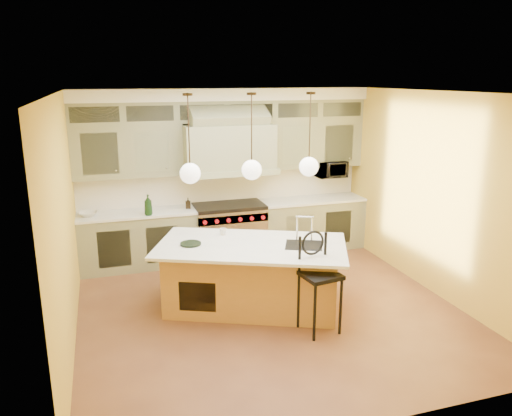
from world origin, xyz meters
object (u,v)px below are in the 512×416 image
object	(u,v)px
counter_stool	(319,276)
microwave	(331,169)
kitchen_island	(252,275)
range	(229,231)

from	to	relation	value
counter_stool	microwave	world-z (taller)	microwave
kitchen_island	microwave	size ratio (longest dim) A/B	5.20
counter_stool	range	bearing A→B (deg)	89.24
range	kitchen_island	size ratio (longest dim) A/B	0.43
kitchen_island	microwave	distance (m)	3.15
range	counter_stool	xyz separation A→B (m)	(0.40, -2.86, 0.24)
range	microwave	world-z (taller)	microwave
kitchen_island	microwave	bearing A→B (deg)	68.30
kitchen_island	range	bearing A→B (deg)	108.43
counter_stool	microwave	xyz separation A→B (m)	(1.55, 2.96, 0.73)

